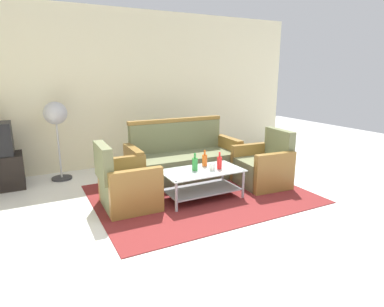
# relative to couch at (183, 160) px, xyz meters

# --- Properties ---
(ground_plane) EXTENTS (14.00, 14.00, 0.00)m
(ground_plane) POSITION_rel_couch_xyz_m (-0.16, -1.68, -0.32)
(ground_plane) COLOR white
(wall_back) EXTENTS (6.52, 0.12, 2.80)m
(wall_back) POSITION_rel_couch_xyz_m (-0.16, 1.38, 1.08)
(wall_back) COLOR beige
(wall_back) RESTS_ON ground
(rug) EXTENTS (2.94, 2.26, 0.01)m
(rug) POSITION_rel_couch_xyz_m (-0.09, -0.73, -0.31)
(rug) COLOR maroon
(rug) RESTS_ON ground
(couch) EXTENTS (1.81, 0.77, 0.96)m
(couch) POSITION_rel_couch_xyz_m (0.00, 0.00, 0.00)
(couch) COLOR #6B704C
(couch) RESTS_ON rug
(armchair_left) EXTENTS (0.71, 0.77, 0.85)m
(armchair_left) POSITION_rel_couch_xyz_m (-1.14, -0.68, -0.03)
(armchair_left) COLOR #6B704C
(armchair_left) RESTS_ON rug
(armchair_right) EXTENTS (0.75, 0.81, 0.85)m
(armchair_right) POSITION_rel_couch_xyz_m (0.97, -0.84, -0.03)
(armchair_right) COLOR #6B704C
(armchair_right) RESTS_ON rug
(coffee_table) EXTENTS (1.10, 0.60, 0.40)m
(coffee_table) POSITION_rel_couch_xyz_m (-0.14, -0.88, -0.04)
(coffee_table) COLOR silver
(coffee_table) RESTS_ON rug
(bottle_red) EXTENTS (0.07, 0.07, 0.24)m
(bottle_red) POSITION_rel_couch_xyz_m (0.10, -0.94, 0.19)
(bottle_red) COLOR red
(bottle_red) RESTS_ON coffee_table
(bottle_green) EXTENTS (0.08, 0.08, 0.24)m
(bottle_green) POSITION_rel_couch_xyz_m (-0.23, -0.84, 0.19)
(bottle_green) COLOR #2D8C38
(bottle_green) RESTS_ON coffee_table
(bottle_orange) EXTENTS (0.07, 0.07, 0.23)m
(bottle_orange) POSITION_rel_couch_xyz_m (-0.01, -0.72, 0.18)
(bottle_orange) COLOR #D85919
(bottle_orange) RESTS_ON coffee_table
(cup) EXTENTS (0.08, 0.08, 0.10)m
(cup) POSITION_rel_couch_xyz_m (-0.02, -0.95, 0.14)
(cup) COLOR silver
(cup) RESTS_ON coffee_table
(pedestal_fan) EXTENTS (0.36, 0.36, 1.27)m
(pedestal_fan) POSITION_rel_couch_xyz_m (-1.78, 0.92, 0.70)
(pedestal_fan) COLOR #2D2D33
(pedestal_fan) RESTS_ON ground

